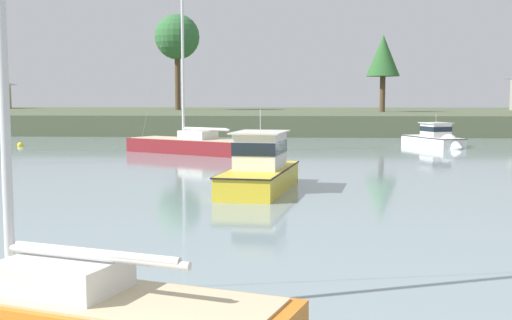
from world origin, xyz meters
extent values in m
cube|color=#4C563D|center=(0.00, 83.37, 1.04)|extent=(177.44, 54.85, 2.07)
cube|color=gold|center=(0.59, 20.51, 0.20)|extent=(3.17, 7.06, 1.41)
cone|color=gold|center=(1.10, 23.88, 0.20)|extent=(2.22, 2.18, 1.96)
cube|color=black|center=(0.59, 20.51, 0.88)|extent=(3.28, 7.21, 0.05)
cube|color=silver|center=(0.60, 20.60, 1.64)|extent=(2.13, 2.95, 1.46)
cube|color=#19232D|center=(0.60, 20.60, 1.78)|extent=(2.17, 3.01, 0.53)
cube|color=beige|center=(0.60, 20.60, 2.40)|extent=(2.45, 3.32, 0.06)
cylinder|color=silver|center=(0.60, 20.60, 2.88)|extent=(0.03, 0.03, 0.90)
cube|color=maroon|center=(-5.05, 38.09, 0.14)|extent=(9.88, 7.32, 1.62)
cube|color=#CCB78E|center=(-5.05, 38.09, 0.97)|extent=(9.20, 6.73, 0.04)
cube|color=silver|center=(-4.63, 37.84, 1.29)|extent=(2.77, 2.64, 0.59)
cylinder|color=silver|center=(-5.73, 38.47, 7.57)|extent=(0.20, 0.20, 13.15)
cylinder|color=silver|center=(-4.03, 37.50, 1.68)|extent=(3.46, 2.08, 0.16)
cylinder|color=silver|center=(-4.03, 37.50, 1.73)|extent=(3.12, 1.87, 0.14)
cylinder|color=#999999|center=(-7.42, 39.45, 7.55)|extent=(3.41, 1.96, 13.11)
cube|color=white|center=(12.88, 45.83, 0.17)|extent=(4.06, 6.45, 1.15)
cone|color=white|center=(13.97, 42.96, 0.17)|extent=(2.30, 2.25, 1.81)
cube|color=black|center=(12.88, 45.83, 0.71)|extent=(4.18, 6.60, 0.05)
cube|color=silver|center=(13.04, 45.43, 1.28)|extent=(2.20, 2.40, 1.07)
cube|color=#19232D|center=(13.04, 45.43, 1.38)|extent=(2.24, 2.45, 0.38)
cube|color=beige|center=(13.04, 45.43, 1.84)|extent=(2.52, 2.71, 0.06)
cylinder|color=silver|center=(13.04, 45.43, 2.20)|extent=(0.03, 0.03, 0.65)
cube|color=#CCB78E|center=(-2.03, 4.16, 0.72)|extent=(8.05, 4.20, 0.04)
cube|color=silver|center=(-1.64, 4.03, 0.99)|extent=(2.17, 1.86, 0.50)
cylinder|color=silver|center=(-1.08, 3.85, 1.34)|extent=(3.22, 1.16, 0.13)
cylinder|color=silver|center=(-1.08, 3.85, 1.39)|extent=(2.91, 1.07, 0.14)
sphere|color=yellow|center=(-19.66, 43.67, 0.08)|extent=(0.47, 0.47, 0.47)
torus|color=#333338|center=(-19.66, 43.67, 0.36)|extent=(0.12, 0.12, 0.02)
cylinder|color=brown|center=(-14.80, 85.83, 6.53)|extent=(0.80, 0.80, 8.92)
sphere|color=#336B38|center=(-14.80, 85.83, 12.42)|extent=(6.37, 6.37, 6.37)
cylinder|color=brown|center=(12.79, 75.19, 5.63)|extent=(0.67, 0.67, 7.11)
cone|color=#2D602D|center=(12.79, 75.19, 8.99)|extent=(4.13, 4.13, 5.05)
camera|label=1|loc=(2.05, -5.84, 3.81)|focal=45.22mm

